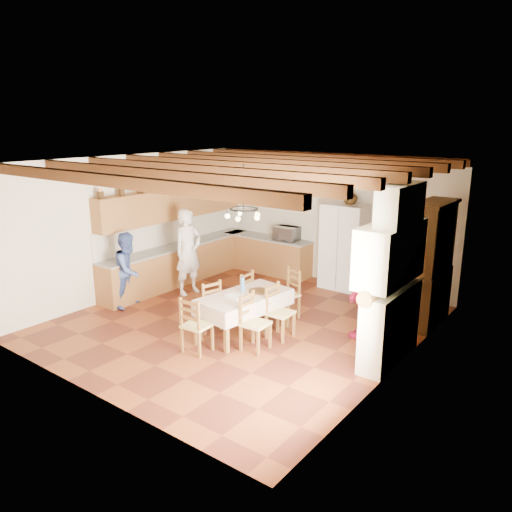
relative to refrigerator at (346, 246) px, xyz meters
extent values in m
cube|color=#522114|center=(-0.55, -3.04, -0.97)|extent=(6.00, 6.50, 0.02)
cube|color=white|center=(-0.55, -3.04, 2.05)|extent=(6.00, 6.50, 0.02)
cube|color=beige|center=(-0.55, 0.22, 0.54)|extent=(6.00, 0.02, 3.00)
cube|color=beige|center=(-0.55, -6.30, 0.54)|extent=(6.00, 0.02, 3.00)
cube|color=beige|center=(-3.56, -3.04, 0.54)|extent=(0.02, 6.50, 3.00)
cube|color=beige|center=(2.46, -3.04, 0.54)|extent=(0.02, 6.50, 3.00)
cube|color=brown|center=(-3.25, -1.99, -0.53)|extent=(0.60, 4.30, 0.86)
cube|color=brown|center=(-2.10, -0.09, -0.53)|extent=(2.30, 0.60, 0.86)
cube|color=gray|center=(-3.25, -1.99, -0.08)|extent=(0.62, 4.30, 0.04)
cube|color=gray|center=(-2.10, -0.09, -0.08)|extent=(2.34, 0.62, 0.04)
cube|color=white|center=(-3.54, -1.99, 0.24)|extent=(0.03, 4.30, 0.60)
cube|color=white|center=(-2.10, 0.19, 0.24)|extent=(2.30, 0.03, 0.60)
cube|color=brown|center=(-3.38, -1.99, 0.89)|extent=(0.35, 4.20, 0.70)
cube|color=#2E2212|center=(1.00, 0.19, 0.89)|extent=(0.34, 0.03, 0.42)
cube|color=white|center=(0.00, 0.00, 0.00)|extent=(0.96, 0.79, 1.92)
cube|color=silver|center=(-0.21, -3.40, -0.25)|extent=(1.06, 1.77, 0.05)
cube|color=brown|center=(-0.64, -4.10, -0.61)|extent=(0.08, 0.08, 0.69)
cube|color=brown|center=(0.04, -4.19, -0.61)|extent=(0.08, 0.08, 0.69)
cube|color=brown|center=(-0.45, -2.62, -0.61)|extent=(0.08, 0.08, 0.69)
cube|color=brown|center=(0.23, -2.71, -0.61)|extent=(0.08, 0.08, 0.69)
torus|color=black|center=(-0.21, -3.40, 1.29)|extent=(0.47, 0.47, 0.03)
imported|color=silver|center=(-2.52, -2.43, -0.02)|extent=(0.52, 0.73, 1.88)
imported|color=#425CA3|center=(-2.92, -3.72, -0.19)|extent=(0.75, 0.87, 1.54)
imported|color=#AC1537|center=(1.55, -2.27, -0.11)|extent=(0.46, 1.01, 1.69)
imported|color=silver|center=(-1.54, -0.09, 0.10)|extent=(0.61, 0.43, 0.32)
imported|color=#382410|center=(0.06, 0.00, 1.12)|extent=(0.37, 0.37, 0.33)
camera|label=1|loc=(4.94, -9.86, 2.71)|focal=35.00mm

